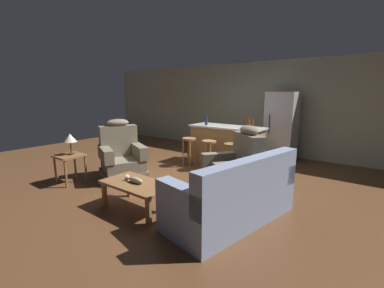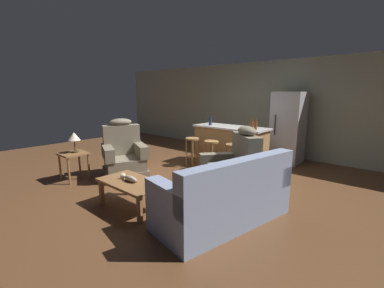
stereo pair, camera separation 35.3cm
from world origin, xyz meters
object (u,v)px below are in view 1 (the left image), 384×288
Objects in this scene: bottle_short_amber at (248,124)px; coffee_table at (137,186)px; table_lamp at (70,139)px; bar_stool_middle at (209,150)px; end_table at (70,160)px; couch at (235,198)px; refrigerator at (281,127)px; kitchen_island at (226,145)px; recliner_near_island at (236,171)px; bar_stool_right at (231,153)px; fish_figurine at (134,180)px; bottle_tall_green at (252,124)px; recliner_near_lamp at (122,157)px; bottle_wine_dark at (206,121)px; bar_stool_left at (189,146)px.

coffee_table is at bearing -98.07° from bottle_short_amber.
bottle_short_amber is at bearing 50.62° from table_lamp.
bottle_short_amber reaches higher than bar_stool_middle.
coffee_table is 1.96× the size of end_table.
bottle_short_amber is at bearing 81.93° from coffee_table.
couch is 1.15× the size of refrigerator.
kitchen_island is at bearing 59.29° from end_table.
recliner_near_island is at bearing 56.72° from coffee_table.
fish_figurine is at bearing -98.20° from bar_stool_right.
kitchen_island is (-1.52, 2.42, 0.14)m from couch.
table_lamp is (-3.27, -0.52, 0.53)m from couch.
couch is at bearing -60.05° from bar_stool_right.
bottle_tall_green reaches higher than fish_figurine.
refrigerator is at bearing 61.34° from bar_stool_middle.
fish_figurine is 0.28× the size of recliner_near_lamp.
bottle_tall_green is (0.80, 0.49, 0.58)m from bar_stool_middle.
kitchen_island is (-1.09, 1.59, 0.06)m from recliner_near_island.
bottle_wine_dark is (-0.68, 2.84, 0.69)m from coffee_table.
couch is 2.98× the size of bar_stool_right.
refrigerator reaches higher than fish_figurine.
fish_figurine is 2.50m from bar_stool_left.
recliner_near_island reaches higher than bar_stool_middle.
bar_stool_right is at bearing 0.00° from bar_stool_middle.
table_lamp is 3.08m from bottle_wine_dark.
table_lamp is 0.60× the size of bar_stool_middle.
bottle_wine_dark is at bearing 66.04° from end_table.
bottle_wine_dark is (-0.50, -0.13, 0.58)m from kitchen_island.
recliner_near_island reaches higher than coffee_table.
bottle_wine_dark is (1.26, 2.84, 0.59)m from end_table.
end_table is at bearing -115.31° from bar_stool_left.
couch is 2.98× the size of bar_stool_middle.
kitchen_island is at bearing 93.41° from coffee_table.
bottle_tall_green is 1.03× the size of bottle_wine_dark.
refrigerator is at bearing 82.06° from recliner_near_lamp.
bar_stool_left is (-1.75, 0.96, 0.05)m from recliner_near_island.
couch is 3.33m from end_table.
table_lamp reaches higher than couch.
bottle_tall_green is at bearing -126.56° from recliner_near_island.
bottle_short_amber is (0.41, 2.89, 0.68)m from coffee_table.
couch is 4.95× the size of table_lamp.
kitchen_island reaches higher than couch.
bar_stool_left is 2.45m from refrigerator.
table_lamp is at bearing -129.38° from bottle_short_amber.
bar_stool_middle is 2.12m from refrigerator.
refrigerator reaches higher than bottle_wine_dark.
bar_stool_right is at bearing -103.18° from refrigerator.
kitchen_island is (-0.18, 2.97, 0.11)m from coffee_table.
recliner_near_island is 1.52m from bar_stool_middle.
table_lamp reaches higher than bar_stool_left.
recliner_near_lamp is 4.27× the size of bottle_tall_green.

